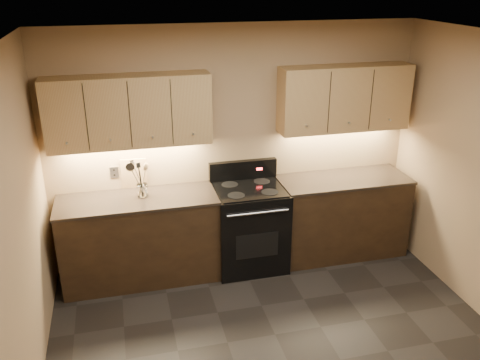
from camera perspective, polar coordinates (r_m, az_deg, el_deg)
ceiling at (r=3.37m, az=7.52°, el=14.30°), size 4.00×4.00×0.00m
wall_back at (r=5.54m, az=-0.57°, el=3.79°), size 4.00×0.04×2.60m
wall_left at (r=3.66m, az=-24.76°, el=-8.71°), size 0.04×4.00×2.60m
counter_left at (r=5.46m, az=-11.15°, el=-6.48°), size 1.62×0.62×0.93m
counter_right at (r=5.96m, az=11.27°, el=-3.92°), size 1.46×0.62×0.93m
stove at (r=5.59m, az=1.02°, el=-5.16°), size 0.76×0.68×1.14m
upper_cab_left at (r=5.12m, az=-12.37°, el=7.56°), size 1.60×0.30×0.70m
upper_cab_right at (r=5.65m, az=11.65°, el=8.98°), size 1.44×0.30×0.70m
outlet_plate at (r=5.46m, az=-13.94°, el=0.82°), size 0.08×0.01×0.12m
utensil_crock at (r=5.28m, az=-10.89°, el=-1.17°), size 0.12×0.12×0.13m
cutting_board at (r=5.45m, az=-11.81°, el=0.72°), size 0.27×0.07×0.33m
wooden_spoon at (r=5.23m, az=-11.28°, el=0.02°), size 0.15×0.10×0.34m
black_turner at (r=5.21m, az=-10.99°, el=0.09°), size 0.13×0.14×0.36m
steel_spatula at (r=5.24m, az=-10.71°, el=0.41°), size 0.22×0.18×0.40m
steel_skimmer at (r=5.21m, az=-10.76°, el=0.15°), size 0.22×0.09×0.37m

